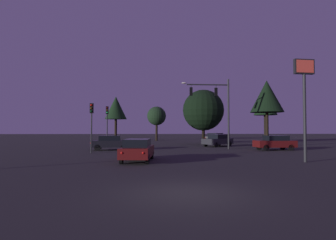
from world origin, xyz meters
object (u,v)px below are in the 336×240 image
(car_nearside_lane, at_px, (138,150))
(car_crossing_left, at_px, (275,142))
(traffic_light_corner_right, at_px, (107,119))
(tree_behind_sign, at_px, (116,108))
(car_crossing_right, at_px, (111,142))
(tree_left_far, at_px, (157,116))
(tree_center_horizon, at_px, (267,97))
(store_sign_illuminated, at_px, (304,87))
(traffic_light_corner_left, at_px, (92,118))
(traffic_signal_mast_arm, at_px, (216,102))
(tree_right_cluster, at_px, (265,102))
(car_far_lane, at_px, (216,137))
(tree_lot_edge, at_px, (203,110))
(car_parked_lot, at_px, (218,140))

(car_nearside_lane, height_order, car_crossing_left, same)
(traffic_light_corner_right, distance_m, tree_behind_sign, 20.19)
(car_crossing_left, height_order, car_crossing_right, same)
(traffic_light_corner_right, height_order, tree_behind_sign, tree_behind_sign)
(tree_left_far, bearing_deg, tree_behind_sign, 173.11)
(traffic_light_corner_right, height_order, tree_center_horizon, tree_center_horizon)
(store_sign_illuminated, bearing_deg, traffic_light_corner_left, 154.90)
(traffic_signal_mast_arm, xyz_separation_m, traffic_light_corner_right, (-12.29, 2.75, -1.75))
(tree_behind_sign, xyz_separation_m, tree_right_cluster, (22.92, -14.29, -0.19))
(traffic_light_corner_left, relative_size, tree_center_horizon, 0.55)
(car_crossing_right, relative_size, car_far_lane, 0.91)
(car_far_lane, bearing_deg, traffic_light_corner_left, -128.97)
(traffic_light_corner_right, relative_size, tree_behind_sign, 0.58)
(car_crossing_right, relative_size, tree_lot_edge, 0.53)
(traffic_light_corner_right, relative_size, car_nearside_lane, 1.02)
(car_far_lane, xyz_separation_m, tree_lot_edge, (-2.93, -5.21, 4.08))
(store_sign_illuminated, bearing_deg, tree_left_far, 106.07)
(car_far_lane, bearing_deg, car_parked_lot, -101.04)
(traffic_signal_mast_arm, distance_m, tree_lot_edge, 9.56)
(tree_right_cluster, bearing_deg, car_nearside_lane, -131.07)
(traffic_light_corner_right, distance_m, tree_lot_edge, 14.33)
(tree_behind_sign, bearing_deg, car_nearside_lane, -79.51)
(car_crossing_left, xyz_separation_m, store_sign_illuminated, (-2.47, -10.28, 4.26))
(traffic_signal_mast_arm, distance_m, tree_center_horizon, 8.03)
(car_crossing_left, relative_size, tree_behind_sign, 0.51)
(car_nearside_lane, xyz_separation_m, tree_behind_sign, (-6.20, 33.48, 5.33))
(traffic_light_corner_left, bearing_deg, car_crossing_right, 72.41)
(car_crossing_right, relative_size, car_parked_lot, 0.96)
(car_crossing_right, xyz_separation_m, car_far_lane, (14.44, 15.59, 0.00))
(tree_behind_sign, distance_m, tree_center_horizon, 28.49)
(car_far_lane, relative_size, tree_lot_edge, 0.59)
(car_far_lane, relative_size, tree_left_far, 0.73)
(tree_right_cluster, relative_size, tree_lot_edge, 1.01)
(car_crossing_right, distance_m, tree_behind_sign, 24.26)
(car_nearside_lane, bearing_deg, traffic_light_corner_left, 126.06)
(car_nearside_lane, bearing_deg, store_sign_illuminated, -5.61)
(traffic_light_corner_left, distance_m, car_crossing_left, 18.59)
(traffic_signal_mast_arm, bearing_deg, car_crossing_right, -175.80)
(traffic_light_corner_right, bearing_deg, tree_lot_edge, 28.55)
(tree_lot_edge, bearing_deg, tree_behind_sign, 137.50)
(car_crossing_left, bearing_deg, tree_center_horizon, 75.61)
(store_sign_illuminated, height_order, tree_left_far, store_sign_illuminated)
(traffic_light_corner_left, distance_m, tree_center_horizon, 21.39)
(car_nearside_lane, xyz_separation_m, car_parked_lot, (9.05, 15.37, -0.00))
(car_nearside_lane, relative_size, car_parked_lot, 1.09)
(traffic_light_corner_left, bearing_deg, tree_right_cluster, 31.24)
(tree_center_horizon, bearing_deg, tree_left_far, 126.68)
(car_parked_lot, relative_size, tree_right_cluster, 0.55)
(car_crossing_right, xyz_separation_m, store_sign_illuminated, (14.56, -11.08, 4.26))
(car_crossing_right, bearing_deg, car_nearside_lane, -71.23)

